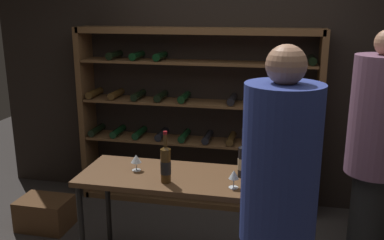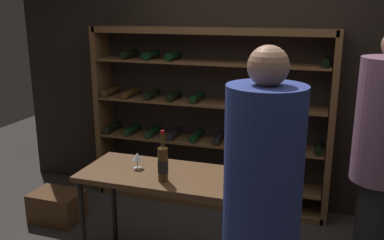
# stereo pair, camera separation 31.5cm
# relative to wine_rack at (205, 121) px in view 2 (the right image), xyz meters

# --- Properties ---
(back_wall) EXTENTS (5.31, 0.10, 2.99)m
(back_wall) POSITION_rel_wine_rack_xyz_m (0.40, 0.21, 0.58)
(back_wall) COLOR black
(back_wall) RESTS_ON ground
(wine_rack) EXTENTS (2.49, 0.32, 1.86)m
(wine_rack) POSITION_rel_wine_rack_xyz_m (0.00, 0.00, 0.00)
(wine_rack) COLOR brown
(wine_rack) RESTS_ON ground
(tasting_table) EXTENTS (1.33, 0.60, 0.83)m
(tasting_table) POSITION_rel_wine_rack_xyz_m (0.08, -1.28, -0.17)
(tasting_table) COLOR brown
(tasting_table) RESTS_ON ground
(person_guest_blue_shirt) EXTENTS (0.42, 0.42, 1.88)m
(person_guest_blue_shirt) POSITION_rel_wine_rack_xyz_m (0.90, -1.98, 0.13)
(person_guest_blue_shirt) COLOR black
(person_guest_blue_shirt) RESTS_ON ground
(person_guest_plum_blouse) EXTENTS (0.43, 0.43, 1.91)m
(person_guest_plum_blouse) POSITION_rel_wine_rack_xyz_m (1.60, -0.90, 0.14)
(person_guest_plum_blouse) COLOR black
(person_guest_plum_blouse) RESTS_ON ground
(wine_crate) EXTENTS (0.48, 0.35, 0.29)m
(wine_crate) POSITION_rel_wine_rack_xyz_m (-1.27, -0.86, -0.77)
(wine_crate) COLOR brown
(wine_crate) RESTS_ON ground
(wine_bottle_black_capsule) EXTENTS (0.08, 0.08, 0.38)m
(wine_bottle_black_capsule) POSITION_rel_wine_rack_xyz_m (0.10, -1.42, 0.06)
(wine_bottle_black_capsule) COLOR #4C3314
(wine_bottle_black_capsule) RESTS_ON tasting_table
(wine_bottle_amber_reserve) EXTENTS (0.08, 0.08, 0.37)m
(wine_bottle_amber_reserve) POSITION_rel_wine_rack_xyz_m (0.63, -1.20, 0.05)
(wine_bottle_amber_reserve) COLOR black
(wine_bottle_amber_reserve) RESTS_ON tasting_table
(wine_glass_stemmed_left) EXTENTS (0.07, 0.07, 0.13)m
(wine_glass_stemmed_left) POSITION_rel_wine_rack_xyz_m (0.59, -1.42, 0.01)
(wine_glass_stemmed_left) COLOR silver
(wine_glass_stemmed_left) RESTS_ON tasting_table
(wine_glass_stemmed_right) EXTENTS (0.08, 0.08, 0.13)m
(wine_glass_stemmed_right) POSITION_rel_wine_rack_xyz_m (-0.18, -1.25, 0.01)
(wine_glass_stemmed_right) COLOR silver
(wine_glass_stemmed_right) RESTS_ON tasting_table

